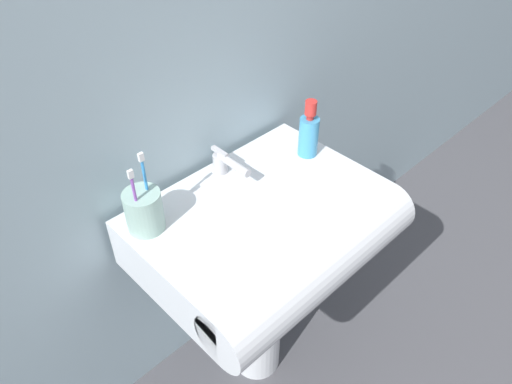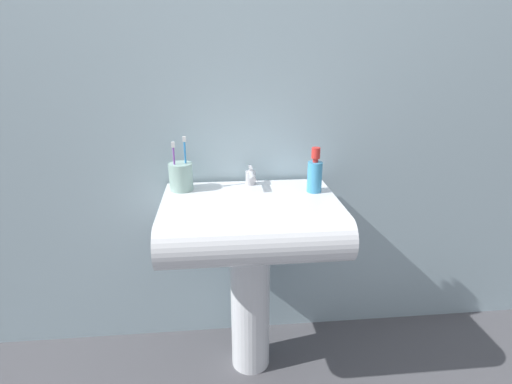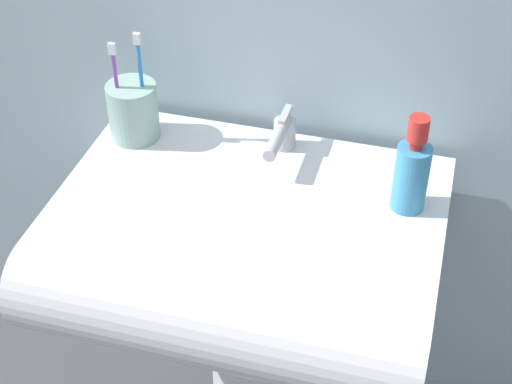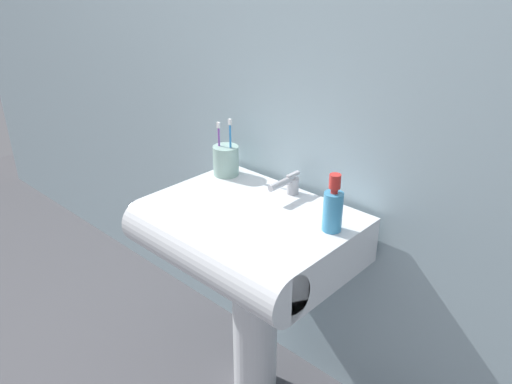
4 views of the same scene
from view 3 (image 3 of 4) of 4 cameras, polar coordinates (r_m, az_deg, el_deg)
sink_pedestal at (r=1.59m, az=-0.32°, el=-12.89°), size 0.15×0.15×0.59m
sink_basin at (r=1.29m, az=-1.03°, el=-4.50°), size 0.63×0.48×0.15m
faucet at (r=1.36m, az=1.91°, el=4.21°), size 0.04×0.14×0.07m
toothbrush_cup at (r=1.41m, az=-8.93°, el=5.88°), size 0.09×0.09×0.20m
soap_bottle at (r=1.24m, az=11.25°, el=1.40°), size 0.05×0.05×0.17m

